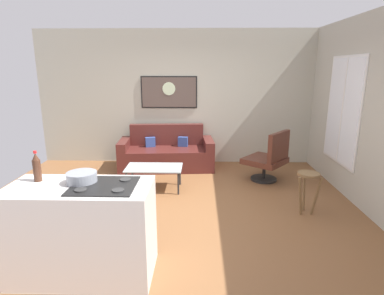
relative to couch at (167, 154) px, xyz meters
name	(u,v)px	position (x,y,z in m)	size (l,w,h in m)	color
ground	(183,209)	(0.44, -1.95, -0.31)	(6.40, 6.40, 0.04)	brown
back_wall	(189,98)	(0.44, 0.48, 1.11)	(6.40, 0.05, 2.80)	#B1AF9D
right_wall	(364,112)	(3.07, -1.65, 1.11)	(0.05, 6.40, 2.80)	#B3B1A0
couch	(167,154)	(0.00, 0.00, 0.00)	(1.95, 0.94, 0.87)	#4F201C
coffee_table	(154,169)	(-0.09, -1.21, 0.07)	(0.94, 0.53, 0.40)	silver
armchair	(269,158)	(1.94, -0.76, 0.14)	(0.93, 0.94, 0.94)	black
bar_stool	(308,182)	(2.20, -2.07, 0.17)	(0.35, 0.34, 0.60)	brown
kitchen_counter	(83,231)	(-0.46, -3.50, 0.18)	(1.37, 0.66, 0.96)	silver
soda_bottle	(37,168)	(-0.91, -3.37, 0.78)	(0.08, 0.08, 0.31)	#4C2C1D
mixing_bowl	(82,178)	(-0.46, -3.41, 0.70)	(0.29, 0.29, 0.11)	gray
wall_painting	(169,92)	(0.03, 0.44, 1.23)	(1.18, 0.03, 0.67)	black
window	(343,111)	(3.03, -1.05, 1.04)	(0.03, 1.20, 1.76)	silver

